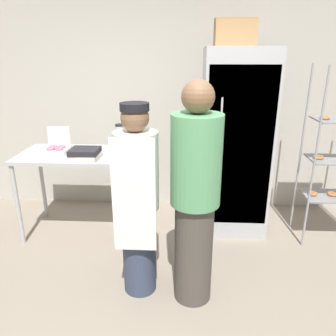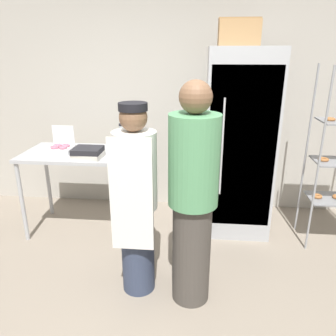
# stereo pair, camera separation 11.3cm
# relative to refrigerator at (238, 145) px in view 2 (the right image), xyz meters

# --- Properties ---
(ground_plane) EXTENTS (14.00, 14.00, 0.00)m
(ground_plane) POSITION_rel_refrigerator_xyz_m (-0.68, -1.56, -1.00)
(ground_plane) COLOR gray
(back_wall) EXTENTS (6.40, 0.12, 2.84)m
(back_wall) POSITION_rel_refrigerator_xyz_m (-0.68, 0.64, 0.42)
(back_wall) COLOR #B7B2A8
(back_wall) RESTS_ON ground_plane
(refrigerator) EXTENTS (0.72, 0.68, 2.00)m
(refrigerator) POSITION_rel_refrigerator_xyz_m (0.00, 0.00, 0.00)
(refrigerator) COLOR #ADAFB5
(refrigerator) RESTS_ON ground_plane
(prep_counter) EXTENTS (1.22, 0.71, 0.93)m
(prep_counter) POSITION_rel_refrigerator_xyz_m (-1.70, -0.19, -0.18)
(prep_counter) COLOR #ADAFB5
(prep_counter) RESTS_ON ground_plane
(donut_box) EXTENTS (0.25, 0.22, 0.27)m
(donut_box) POSITION_rel_refrigerator_xyz_m (-1.91, -0.20, -0.03)
(donut_box) COLOR white
(donut_box) RESTS_ON prep_counter
(blender_pitcher) EXTENTS (0.12, 0.12, 0.28)m
(blender_pitcher) POSITION_rel_refrigerator_xyz_m (-1.26, -0.00, 0.05)
(blender_pitcher) COLOR black
(blender_pitcher) RESTS_ON prep_counter
(binder_stack) EXTENTS (0.30, 0.26, 0.11)m
(binder_stack) POSITION_rel_refrigerator_xyz_m (-1.54, -0.40, -0.02)
(binder_stack) COLOR silver
(binder_stack) RESTS_ON prep_counter
(cardboard_storage_box) EXTENTS (0.40, 0.28, 0.26)m
(cardboard_storage_box) POSITION_rel_refrigerator_xyz_m (-0.07, 0.03, 1.13)
(cardboard_storage_box) COLOR #A87F51
(cardboard_storage_box) RESTS_ON refrigerator
(person_baker) EXTENTS (0.34, 0.36, 1.60)m
(person_baker) POSITION_rel_refrigerator_xyz_m (-0.91, -1.16, -0.17)
(person_baker) COLOR #333D56
(person_baker) RESTS_ON ground_plane
(person_customer) EXTENTS (0.38, 0.38, 1.77)m
(person_customer) POSITION_rel_refrigerator_xyz_m (-0.46, -1.23, -0.09)
(person_customer) COLOR #47423D
(person_customer) RESTS_ON ground_plane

